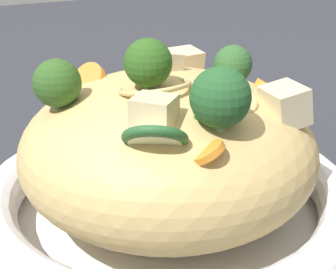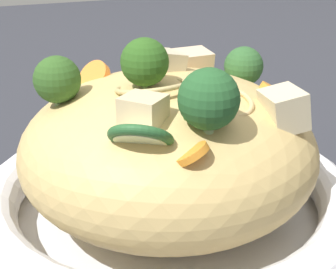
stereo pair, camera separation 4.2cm
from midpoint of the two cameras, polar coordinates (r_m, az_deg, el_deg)
name	(u,v)px [view 1 (the left image)]	position (r m, az deg, el deg)	size (l,w,h in m)	color
ground_plane	(168,233)	(0.47, -2.62, -11.39)	(3.00, 3.00, 0.00)	#2E2F37
serving_bowl	(168,204)	(0.45, -2.69, -8.15)	(0.33, 0.33, 0.06)	white
noodle_heap	(168,148)	(0.42, -2.83, -1.62)	(0.25, 0.25, 0.13)	tan
broccoli_florets	(173,79)	(0.39, -2.49, 6.36)	(0.18, 0.24, 0.08)	#A2C476
carrot_coins	(176,94)	(0.41, -1.96, 4.69)	(0.19, 0.17, 0.03)	orange
zucchini_slices	(143,117)	(0.36, -6.32, 1.90)	(0.19, 0.10, 0.04)	beige
chicken_chunks	(197,82)	(0.41, 0.45, 6.03)	(0.17, 0.15, 0.05)	beige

